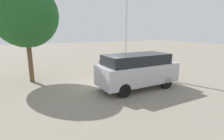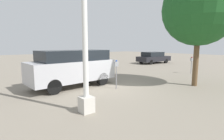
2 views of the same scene
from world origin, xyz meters
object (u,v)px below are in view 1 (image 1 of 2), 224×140
at_px(parking_meter_near, 100,66).
at_px(parked_van, 137,70).
at_px(lamp_post, 126,41).
at_px(street_tree, 26,15).

height_order(parking_meter_near, parked_van, parked_van).
distance_m(lamp_post, parked_van, 4.24).
distance_m(lamp_post, street_tree, 7.09).
bearing_deg(street_tree, lamp_post, -3.57).
bearing_deg(parking_meter_near, lamp_post, 41.49).
xyz_separation_m(parking_meter_near, parked_van, (1.55, -1.89, -0.02)).
height_order(lamp_post, street_tree, lamp_post).
relative_size(parked_van, street_tree, 0.77).
relative_size(parking_meter_near, parked_van, 0.32).
bearing_deg(parking_meter_near, street_tree, 158.88).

